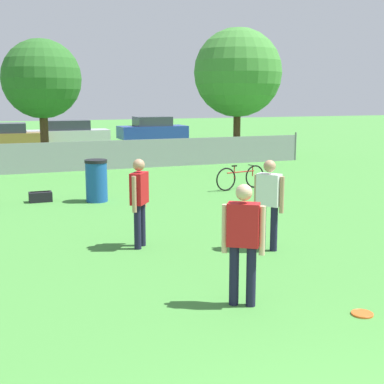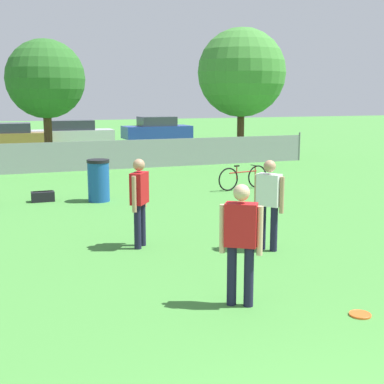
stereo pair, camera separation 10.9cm
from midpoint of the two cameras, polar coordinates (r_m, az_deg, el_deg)
The scene contains 13 objects.
fence_backline at distance 20.22m, azimuth -13.65°, elevation 3.66°, with size 19.81×0.07×1.21m.
tree_near_pole at distance 21.70m, azimuth -15.88°, elevation 11.49°, with size 3.03×3.03×4.92m.
tree_far_right at distance 24.21m, azimuth 4.76°, elevation 12.55°, with size 3.89×3.89×5.71m.
player_defender_red at distance 9.79m, azimuth -5.96°, elevation -0.51°, with size 0.42×0.47×1.65m.
player_thrower_red at distance 7.06m, azimuth 5.04°, elevation -4.72°, with size 0.49×0.41×1.65m.
player_receiver_white at distance 9.67m, azimuth 7.87°, elevation -0.69°, with size 0.42×0.48×1.65m.
frisbee_disc at distance 7.34m, azimuth 17.29°, elevation -12.29°, with size 0.28×0.28×0.03m.
bicycle_sideline at distance 16.04m, azimuth 5.02°, elevation 1.56°, with size 1.74×0.48×0.74m.
trash_bin at distance 14.33m, azimuth -10.36°, elevation 1.21°, with size 0.59×0.59×1.11m.
gear_bag_sideline at distance 14.69m, azimuth -16.06°, elevation -0.50°, with size 0.59×0.32×0.29m.
parked_car_tan at distance 29.36m, azimuth -19.44°, elevation 5.59°, with size 4.19×1.96×1.38m.
parked_car_silver at distance 30.54m, azimuth -13.17°, elevation 6.07°, with size 4.49×1.88×1.43m.
parked_car_blue at distance 33.23m, azimuth -4.33°, elevation 6.66°, with size 4.18×1.84×1.50m.
Camera 1 is at (-2.70, -1.91, 2.77)m, focal length 50.00 mm.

